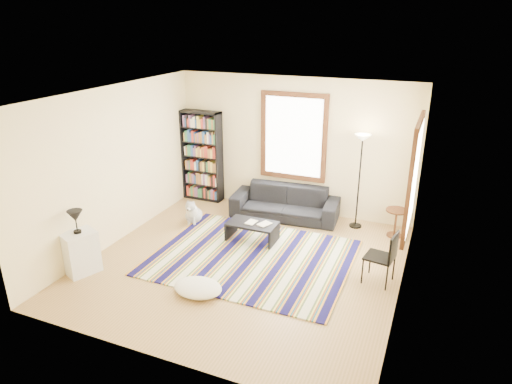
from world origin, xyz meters
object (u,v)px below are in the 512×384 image
at_px(floor_lamp, 359,182).
at_px(dog, 194,211).
at_px(white_cabinet, 81,253).
at_px(folding_chair, 379,257).
at_px(sofa, 285,203).
at_px(side_table, 395,223).
at_px(bookshelf, 202,156).
at_px(coffee_table, 252,232).
at_px(floor_cushion, 198,288).

height_order(floor_lamp, dog, floor_lamp).
bearing_deg(white_cabinet, folding_chair, 41.69).
bearing_deg(white_cabinet, sofa, 77.87).
distance_m(side_table, dog, 3.91).
bearing_deg(bookshelf, side_table, -4.19).
bearing_deg(bookshelf, coffee_table, -39.33).
distance_m(sofa, floor_lamp, 1.57).
distance_m(sofa, floor_cushion, 3.17).
distance_m(folding_chair, dog, 3.84).
xyz_separation_m(coffee_table, side_table, (2.40, 1.21, 0.09)).
bearing_deg(bookshelf, white_cabinet, -93.92).
height_order(sofa, coffee_table, sofa).
height_order(sofa, floor_lamp, floor_lamp).
bearing_deg(white_cabinet, dog, 95.98).
bearing_deg(coffee_table, dog, 168.40).
bearing_deg(bookshelf, floor_cushion, -62.48).
bearing_deg(bookshelf, sofa, -7.49).
bearing_deg(bookshelf, folding_chair, -25.98).
distance_m(floor_lamp, folding_chair, 2.07).
height_order(sofa, folding_chair, folding_chair).
distance_m(floor_cushion, folding_chair, 2.80).
bearing_deg(coffee_table, floor_lamp, 39.39).
relative_size(bookshelf, coffee_table, 2.22).
distance_m(floor_cushion, white_cabinet, 2.05).
relative_size(coffee_table, side_table, 1.67).
xyz_separation_m(floor_cushion, dog, (-1.32, 2.19, 0.16)).
height_order(bookshelf, floor_lamp, bookshelf).
bearing_deg(dog, floor_lamp, 9.42).
xyz_separation_m(white_cabinet, dog, (0.70, 2.36, -0.10)).
distance_m(floor_cushion, dog, 2.56).
distance_m(floor_lamp, white_cabinet, 5.10).
bearing_deg(white_cabinet, coffee_table, 67.24).
bearing_deg(sofa, floor_lamp, -1.05).
relative_size(sofa, floor_lamp, 1.17).
bearing_deg(sofa, white_cabinet, -129.70).
distance_m(coffee_table, folding_chair, 2.42).
height_order(side_table, folding_chair, folding_chair).
height_order(floor_cushion, folding_chair, folding_chair).
height_order(side_table, white_cabinet, white_cabinet).
height_order(floor_lamp, white_cabinet, floor_lamp).
height_order(floor_cushion, side_table, side_table).
bearing_deg(sofa, side_table, -6.11).
bearing_deg(dog, side_table, 3.77).
bearing_deg(white_cabinet, floor_lamp, 65.02).
bearing_deg(folding_chair, dog, 177.01).
relative_size(side_table, dog, 1.06).
bearing_deg(dog, floor_cushion, -68.64).
bearing_deg(floor_cushion, sofa, 85.05).
height_order(white_cabinet, dog, white_cabinet).
bearing_deg(side_table, folding_chair, -91.65).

